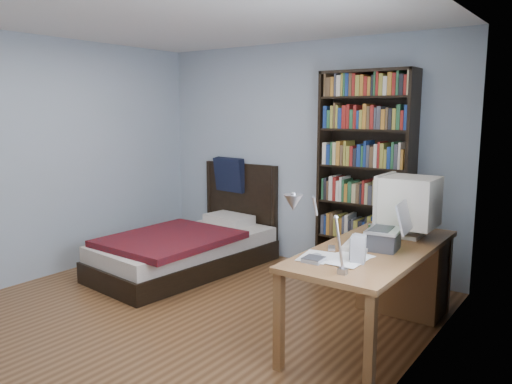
% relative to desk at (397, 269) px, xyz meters
% --- Properties ---
extents(room, '(4.20, 4.24, 2.50)m').
position_rel_desk_xyz_m(room, '(-1.48, -1.17, 0.83)').
color(room, '#59351A').
rests_on(room, ground).
extents(desk, '(0.75, 1.76, 0.73)m').
position_rel_desk_xyz_m(desk, '(0.00, 0.00, 0.00)').
color(desk, brown).
rests_on(desk, floor).
extents(crt_monitor, '(0.44, 0.42, 0.50)m').
position_rel_desk_xyz_m(crt_monitor, '(0.08, -0.05, 0.59)').
color(crt_monitor, beige).
rests_on(crt_monitor, desk).
extents(laptop, '(0.33, 0.33, 0.37)m').
position_rel_desk_xyz_m(laptop, '(0.10, -0.53, 0.41)').
color(laptop, '#2D2D30').
rests_on(laptop, desk).
extents(desk_lamp, '(0.21, 0.47, 0.56)m').
position_rel_desk_xyz_m(desk_lamp, '(-0.03, -1.55, 0.76)').
color(desk_lamp, '#99999E').
rests_on(desk_lamp, desk).
extents(keyboard, '(0.28, 0.50, 0.05)m').
position_rel_desk_xyz_m(keyboard, '(-0.11, -0.53, 0.32)').
color(keyboard, '#B6AA98').
rests_on(keyboard, desk).
extents(speaker, '(0.12, 0.12, 0.19)m').
position_rel_desk_xyz_m(speaker, '(0.06, -0.94, 0.40)').
color(speaker, gray).
rests_on(speaker, desk).
extents(soda_can, '(0.06, 0.06, 0.11)m').
position_rel_desk_xyz_m(soda_can, '(-0.12, -0.27, 0.36)').
color(soda_can, '#06320B').
rests_on(soda_can, desk).
extents(mouse, '(0.06, 0.11, 0.04)m').
position_rel_desk_xyz_m(mouse, '(-0.04, -0.21, 0.33)').
color(mouse, silver).
rests_on(mouse, desk).
extents(phone_silver, '(0.09, 0.11, 0.02)m').
position_rel_desk_xyz_m(phone_silver, '(-0.23, -0.75, 0.32)').
color(phone_silver, silver).
rests_on(phone_silver, desk).
extents(phone_grey, '(0.07, 0.11, 0.02)m').
position_rel_desk_xyz_m(phone_grey, '(-0.24, -1.01, 0.32)').
color(phone_grey, gray).
rests_on(phone_grey, desk).
extents(external_drive, '(0.14, 0.14, 0.03)m').
position_rel_desk_xyz_m(external_drive, '(-0.20, -1.09, 0.32)').
color(external_drive, gray).
rests_on(external_drive, desk).
extents(bookshelf, '(0.97, 0.30, 2.14)m').
position_rel_desk_xyz_m(bookshelf, '(-0.64, 0.77, 0.66)').
color(bookshelf, black).
rests_on(bookshelf, floor).
extents(bed, '(1.21, 2.14, 1.16)m').
position_rel_desk_xyz_m(bed, '(-2.34, -0.04, -0.17)').
color(bed, black).
rests_on(bed, floor).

